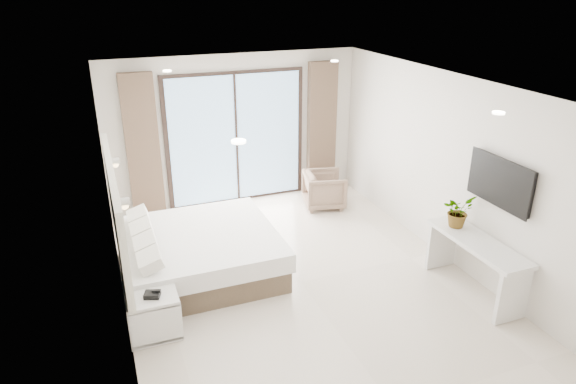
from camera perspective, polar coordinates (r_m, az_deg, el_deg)
name	(u,v)px	position (r m, az deg, el deg)	size (l,w,h in m)	color
ground	(300,282)	(7.20, 1.37, -9.95)	(6.20, 6.20, 0.00)	beige
room_shell	(266,157)	(7.13, -2.49, 3.85)	(4.62, 6.22, 2.72)	silver
bed	(198,253)	(7.37, -9.97, -6.67)	(2.13, 2.03, 0.73)	brown
nightstand	(154,315)	(6.31, -14.72, -13.08)	(0.59, 0.48, 0.53)	silver
phone	(152,295)	(6.13, -14.85, -10.97)	(0.17, 0.14, 0.06)	black
console_desk	(476,255)	(7.14, 20.17, -6.57)	(0.48, 1.53, 0.77)	silver
plant	(457,214)	(7.27, 18.31, -2.35)	(0.40, 0.45, 0.35)	#33662D
armchair	(324,188)	(9.33, 4.06, 0.44)	(0.69, 0.65, 0.71)	#8A6B5A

